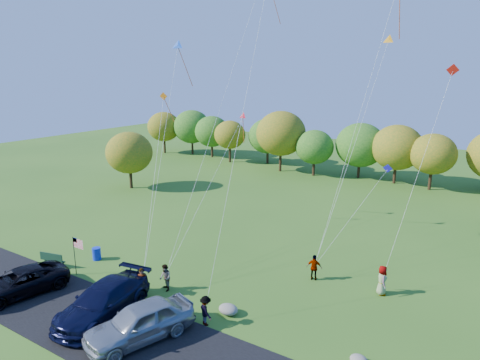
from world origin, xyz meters
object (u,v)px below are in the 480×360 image
(minivan_dark, at_px, (20,282))
(flyer_d, at_px, (314,267))
(minivan_silver, at_px, (140,322))
(park_bench, at_px, (52,259))
(flyer_b, at_px, (165,278))
(flyer_c, at_px, (206,311))
(flyer_e, at_px, (382,280))
(minivan_navy, at_px, (103,301))
(trash_barrel, at_px, (97,254))
(flyer_a, at_px, (142,283))

(minivan_dark, distance_m, flyer_d, 19.22)
(minivan_dark, height_order, minivan_silver, minivan_silver)
(park_bench, bearing_deg, minivan_silver, -27.27)
(flyer_b, relative_size, flyer_c, 1.02)
(minivan_silver, height_order, flyer_c, minivan_silver)
(flyer_e, height_order, park_bench, flyer_e)
(minivan_dark, relative_size, minivan_silver, 0.99)
(flyer_e, bearing_deg, flyer_d, 69.87)
(minivan_navy, height_order, minivan_silver, minivan_silver)
(flyer_b, xyz_separation_m, flyer_c, (4.57, -1.75, -0.02))
(park_bench, distance_m, trash_barrel, 3.08)
(minivan_silver, distance_m, trash_barrel, 11.55)
(flyer_d, bearing_deg, trash_barrel, 8.67)
(minivan_navy, bearing_deg, trash_barrel, 134.68)
(flyer_c, xyz_separation_m, flyer_e, (7.46, 8.76, 0.10))
(minivan_silver, xyz_separation_m, flyer_a, (-3.15, 3.35, -0.10))
(flyer_b, bearing_deg, flyer_d, 74.36)
(minivan_silver, relative_size, park_bench, 3.03)
(flyer_a, height_order, flyer_b, flyer_a)
(minivan_navy, height_order, flyer_a, minivan_navy)
(flyer_a, bearing_deg, trash_barrel, 125.40)
(minivan_dark, distance_m, park_bench, 4.11)
(flyer_a, height_order, flyer_d, flyer_a)
(minivan_dark, xyz_separation_m, flyer_b, (7.44, 5.39, 0.02))
(flyer_e, relative_size, trash_barrel, 2.06)
(minivan_silver, xyz_separation_m, flyer_b, (-2.50, 4.74, -0.17))
(flyer_e, bearing_deg, minivan_dark, 96.41)
(park_bench, bearing_deg, flyer_d, 12.93)
(minivan_dark, xyz_separation_m, flyer_e, (19.48, 12.40, 0.10))
(flyer_b, relative_size, flyer_d, 0.99)
(flyer_e, bearing_deg, trash_barrel, 81.51)
(minivan_navy, bearing_deg, flyer_b, 69.81)
(flyer_a, height_order, trash_barrel, flyer_a)
(flyer_d, bearing_deg, minivan_dark, 26.35)
(trash_barrel, bearing_deg, flyer_d, 20.72)
(flyer_b, xyz_separation_m, trash_barrel, (-7.63, 0.79, -0.42))
(flyer_e, bearing_deg, flyer_a, 97.46)
(trash_barrel, bearing_deg, minivan_navy, -37.08)
(minivan_dark, distance_m, flyer_a, 7.88)
(minivan_dark, height_order, park_bench, minivan_dark)
(flyer_d, bearing_deg, flyer_a, 31.80)
(flyer_a, bearing_deg, park_bench, 145.20)
(park_bench, bearing_deg, trash_barrel, 42.71)
(park_bench, bearing_deg, flyer_b, -2.49)
(minivan_dark, bearing_deg, minivan_silver, 15.90)
(flyer_c, bearing_deg, flyer_d, -81.43)
(minivan_navy, xyz_separation_m, park_bench, (-8.45, 2.53, -0.43))
(minivan_navy, bearing_deg, flyer_e, 32.90)
(minivan_dark, distance_m, flyer_c, 12.56)
(minivan_silver, xyz_separation_m, trash_barrel, (-10.13, 5.53, -0.59))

